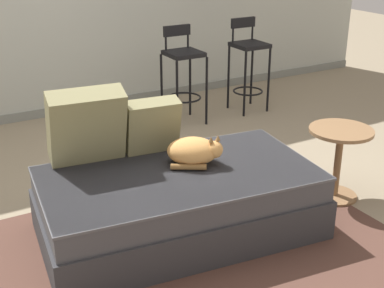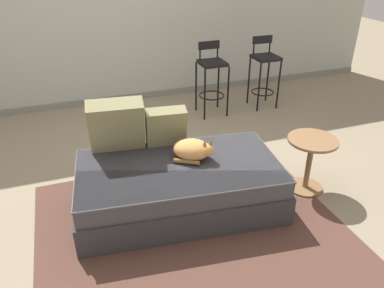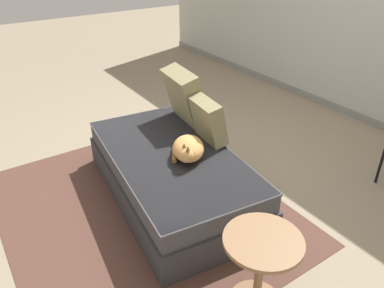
# 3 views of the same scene
# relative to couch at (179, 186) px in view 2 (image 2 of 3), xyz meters

# --- Properties ---
(ground_plane) EXTENTS (16.00, 16.00, 0.00)m
(ground_plane) POSITION_rel_couch_xyz_m (0.00, 0.40, -0.21)
(ground_plane) COLOR gray
(ground_plane) RESTS_ON ground
(wall_back_panel) EXTENTS (8.00, 0.10, 2.60)m
(wall_back_panel) POSITION_rel_couch_xyz_m (0.00, 2.65, 1.09)
(wall_back_panel) COLOR #B7BCB2
(wall_back_panel) RESTS_ON ground
(wall_baseboard_trim) EXTENTS (8.00, 0.02, 0.09)m
(wall_baseboard_trim) POSITION_rel_couch_xyz_m (0.00, 2.60, -0.17)
(wall_baseboard_trim) COLOR gray
(wall_baseboard_trim) RESTS_ON ground
(area_rug) EXTENTS (2.40, 2.02, 0.01)m
(area_rug) POSITION_rel_couch_xyz_m (0.00, -0.30, -0.21)
(area_rug) COLOR brown
(area_rug) RESTS_ON ground
(couch) EXTENTS (1.79, 1.11, 0.42)m
(couch) POSITION_rel_couch_xyz_m (0.00, 0.00, 0.00)
(couch) COLOR #353539
(couch) RESTS_ON ground
(throw_pillow_corner) EXTENTS (0.50, 0.34, 0.49)m
(throw_pillow_corner) POSITION_rel_couch_xyz_m (-0.42, 0.41, 0.45)
(throw_pillow_corner) COLOR #847F56
(throw_pillow_corner) RESTS_ON couch
(throw_pillow_middle) EXTENTS (0.37, 0.24, 0.37)m
(throw_pillow_middle) POSITION_rel_couch_xyz_m (-0.00, 0.36, 0.39)
(throw_pillow_middle) COLOR #847F56
(throw_pillow_middle) RESTS_ON couch
(cat) EXTENTS (0.40, 0.37, 0.20)m
(cat) POSITION_rel_couch_xyz_m (0.15, 0.06, 0.29)
(cat) COLOR tan
(cat) RESTS_ON couch
(bar_stool_near_window) EXTENTS (0.34, 0.34, 0.93)m
(bar_stool_near_window) POSITION_rel_couch_xyz_m (1.01, 1.78, 0.33)
(bar_stool_near_window) COLOR black
(bar_stool_near_window) RESTS_ON ground
(bar_stool_by_doorway) EXTENTS (0.32, 0.32, 0.94)m
(bar_stool_by_doorway) POSITION_rel_couch_xyz_m (1.77, 1.78, 0.33)
(bar_stool_by_doorway) COLOR black
(bar_stool_by_doorway) RESTS_ON ground
(side_table) EXTENTS (0.44, 0.44, 0.52)m
(side_table) POSITION_rel_couch_xyz_m (1.19, -0.14, 0.13)
(side_table) COLOR olive
(side_table) RESTS_ON ground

